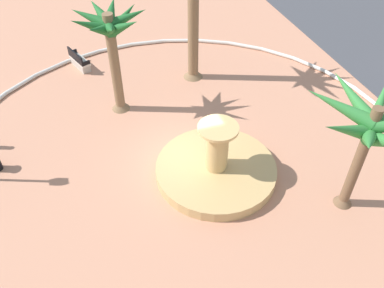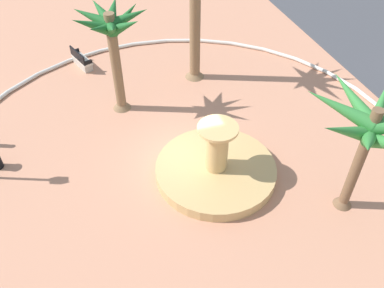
% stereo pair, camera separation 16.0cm
% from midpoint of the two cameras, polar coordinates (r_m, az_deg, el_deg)
% --- Properties ---
extents(ground_plane, '(80.00, 80.00, 0.00)m').
position_cam_midpoint_polar(ground_plane, '(16.90, -1.65, -1.85)').
color(ground_plane, tan).
extents(plaza_curb, '(20.05, 20.05, 0.20)m').
position_cam_midpoint_polar(plaza_curb, '(16.84, -1.65, -1.60)').
color(plaza_curb, silver).
rests_on(plaza_curb, ground).
extents(fountain, '(4.76, 4.76, 2.45)m').
position_cam_midpoint_polar(fountain, '(16.00, 3.11, -3.39)').
color(fountain, tan).
rests_on(fountain, ground).
extents(palm_tree_near_fountain, '(4.33, 4.40, 4.67)m').
position_cam_midpoint_polar(palm_tree_near_fountain, '(13.77, 23.73, 2.22)').
color(palm_tree_near_fountain, brown).
rests_on(palm_tree_near_fountain, ground).
extents(palm_tree_by_curb, '(3.31, 3.29, 5.01)m').
position_cam_midpoint_polar(palm_tree_by_curb, '(17.75, -11.70, 14.92)').
color(palm_tree_by_curb, brown).
rests_on(palm_tree_by_curb, ground).
extents(bench_west, '(1.67, 1.02, 1.00)m').
position_cam_midpoint_polar(bench_west, '(23.13, -15.73, 11.06)').
color(bench_west, beige).
rests_on(bench_west, ground).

